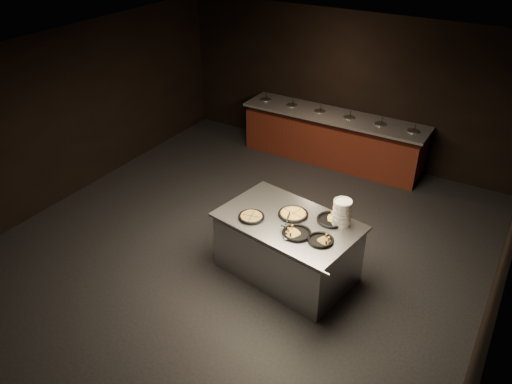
# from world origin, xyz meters

# --- Properties ---
(room) EXTENTS (7.02, 8.02, 2.92)m
(room) POSITION_xyz_m (0.00, 0.00, 1.45)
(room) COLOR black
(room) RESTS_ON ground
(salad_bar) EXTENTS (3.70, 0.83, 1.18)m
(salad_bar) POSITION_xyz_m (0.00, 3.56, 0.44)
(salad_bar) COLOR #572114
(salad_bar) RESTS_ON ground
(serving_counter) EXTENTS (2.07, 1.51, 0.91)m
(serving_counter) POSITION_xyz_m (0.88, 0.00, 0.44)
(serving_counter) COLOR silver
(serving_counter) RESTS_ON ground
(plate_stack) EXTENTS (0.25, 0.25, 0.36)m
(plate_stack) POSITION_xyz_m (1.53, 0.29, 1.09)
(plate_stack) COLOR silver
(plate_stack) RESTS_ON serving_counter
(pan_veggie_whole) EXTENTS (0.37, 0.37, 0.04)m
(pan_veggie_whole) POSITION_xyz_m (0.42, -0.21, 0.93)
(pan_veggie_whole) COLOR black
(pan_veggie_whole) RESTS_ON serving_counter
(pan_cheese_whole) EXTENTS (0.42, 0.42, 0.04)m
(pan_cheese_whole) POSITION_xyz_m (0.88, 0.15, 0.93)
(pan_cheese_whole) COLOR black
(pan_cheese_whole) RESTS_ON serving_counter
(pan_cheese_slices_a) EXTENTS (0.41, 0.41, 0.04)m
(pan_cheese_slices_a) POSITION_xyz_m (1.39, 0.30, 0.93)
(pan_cheese_slices_a) COLOR black
(pan_cheese_slices_a) RESTS_ON serving_counter
(pan_cheese_slices_b) EXTENTS (0.39, 0.39, 0.04)m
(pan_cheese_slices_b) POSITION_xyz_m (1.12, -0.22, 0.93)
(pan_cheese_slices_b) COLOR black
(pan_cheese_slices_b) RESTS_ON serving_counter
(pan_veggie_slices) EXTENTS (0.35, 0.35, 0.04)m
(pan_veggie_slices) POSITION_xyz_m (1.46, -0.20, 0.93)
(pan_veggie_slices) COLOR black
(pan_veggie_slices) RESTS_ON serving_counter
(server_left) EXTENTS (0.13, 0.29, 0.14)m
(server_left) POSITION_xyz_m (0.90, -0.04, 0.98)
(server_left) COLOR silver
(server_left) RESTS_ON serving_counter
(server_right) EXTENTS (0.25, 0.24, 0.15)m
(server_right) POSITION_xyz_m (0.98, -0.31, 0.98)
(server_right) COLOR silver
(server_right) RESTS_ON serving_counter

